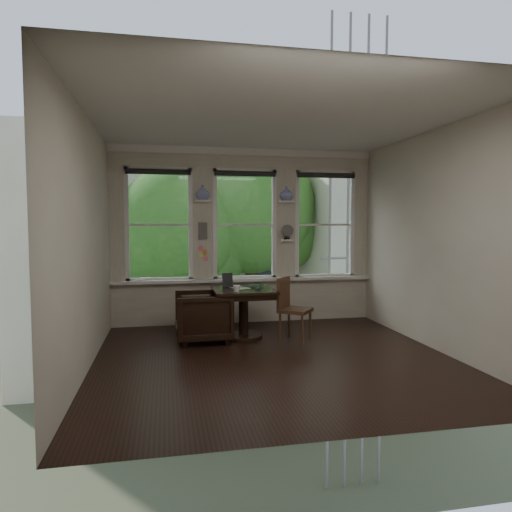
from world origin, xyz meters
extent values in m
plane|color=black|center=(0.00, 0.00, 0.00)|extent=(4.50, 4.50, 0.00)
plane|color=silver|center=(0.00, 0.00, 3.00)|extent=(4.50, 4.50, 0.00)
plane|color=beige|center=(0.00, 2.25, 1.50)|extent=(4.50, 0.00, 4.50)
plane|color=beige|center=(0.00, -2.25, 1.50)|extent=(4.50, 0.00, 4.50)
plane|color=beige|center=(-2.25, 0.00, 1.50)|extent=(0.00, 4.50, 4.50)
plane|color=beige|center=(2.25, 0.00, 1.50)|extent=(0.00, 4.50, 4.50)
cube|color=white|center=(-0.72, 2.15, 2.10)|extent=(0.26, 0.16, 0.03)
cube|color=white|center=(0.72, 2.15, 2.10)|extent=(0.26, 0.16, 0.03)
cube|color=#59544F|center=(-0.72, 2.18, 1.60)|extent=(0.14, 0.06, 0.28)
imported|color=white|center=(-0.72, 2.15, 2.24)|extent=(0.24, 0.24, 0.25)
imported|color=white|center=(0.72, 2.15, 2.24)|extent=(0.24, 0.24, 0.25)
imported|color=black|center=(-0.83, 1.04, 0.37)|extent=(0.81, 0.79, 0.73)
cube|color=maroon|center=(-0.83, 1.04, 0.45)|extent=(0.45, 0.45, 0.06)
imported|color=black|center=(-0.08, 1.15, 0.76)|extent=(0.40, 0.33, 0.03)
imported|color=white|center=(-0.37, 0.81, 0.80)|extent=(0.12, 0.12, 0.09)
imported|color=white|center=(-0.03, 0.95, 0.80)|extent=(0.15, 0.15, 0.10)
cube|color=black|center=(-0.43, 1.28, 0.86)|extent=(0.16, 0.09, 0.22)
cube|color=silver|center=(-0.26, 1.20, 0.75)|extent=(0.32, 0.36, 0.00)
camera|label=1|loc=(-1.34, -5.55, 1.71)|focal=32.00mm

